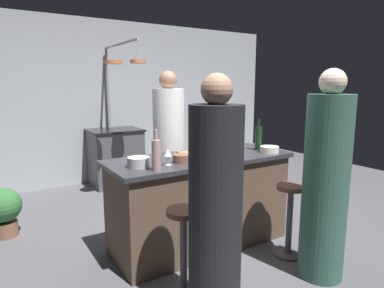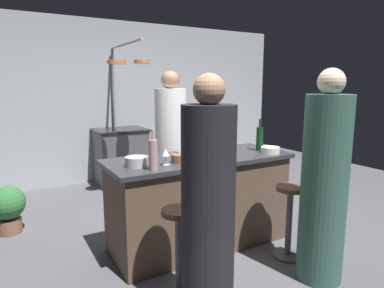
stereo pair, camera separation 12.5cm
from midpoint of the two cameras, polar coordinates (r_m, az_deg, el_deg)
ground_plane at (r=3.53m, az=2.32°, el=-16.57°), size 9.00×9.00×0.00m
back_wall at (r=5.78m, az=-12.88°, el=6.99°), size 6.40×0.16×2.60m
kitchen_island at (r=3.36m, az=2.38°, el=-9.64°), size 1.80×0.72×0.90m
stove_range at (r=5.51m, az=-11.31°, el=-2.05°), size 0.80×0.64×0.89m
chef at (r=3.99m, az=-2.69°, el=-1.19°), size 0.37×0.37×1.74m
bar_stool_right at (r=3.29m, az=17.24°, el=-11.93°), size 0.28×0.28×0.68m
guest_right at (r=2.90m, az=22.65°, el=-6.56°), size 0.36×0.36×1.71m
bar_stool_left at (r=2.64m, az=-0.81°, el=-17.20°), size 0.28×0.28×0.68m
guest_left at (r=2.22m, az=4.39°, el=-11.59°), size 0.35×0.35×1.65m
overhead_pot_rack at (r=5.04m, az=-11.19°, el=9.97°), size 0.57×1.31×2.17m
potted_plant at (r=4.11m, az=-28.00°, el=-9.38°), size 0.36×0.36×0.52m
cutting_board at (r=3.37m, az=1.73°, el=-1.49°), size 0.32×0.22×0.02m
pepper_mill at (r=3.29m, az=7.29°, el=-0.15°), size 0.05×0.05×0.21m
wine_bottle_dark at (r=3.50m, az=6.85°, el=0.60°), size 0.07×0.07×0.29m
wine_bottle_rose at (r=2.70m, az=-5.27°, el=-1.78°), size 0.07×0.07×0.33m
wine_bottle_red at (r=3.59m, az=12.39°, el=0.96°), size 0.07×0.07×0.33m
wine_glass_near_left_guest at (r=2.87m, az=-3.26°, el=-1.56°), size 0.07×0.07×0.15m
wine_glass_near_right_guest at (r=3.36m, az=6.02°, el=0.09°), size 0.07×0.07×0.15m
mixing_bowl_ceramic at (r=3.50m, az=14.14°, el=-0.99°), size 0.19×0.19×0.06m
mixing_bowl_wooden at (r=2.98m, az=-0.92°, el=-2.46°), size 0.15×0.15×0.07m
mixing_bowl_steel at (r=2.86m, az=-8.17°, el=-2.99°), size 0.19×0.19×0.08m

